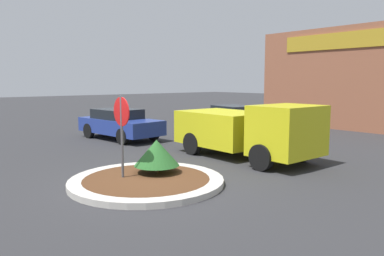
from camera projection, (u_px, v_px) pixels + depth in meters
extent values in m
plane|color=#2D2D30|center=(147.00, 184.00, 10.05)|extent=(120.00, 120.00, 0.00)
cylinder|color=#BCB7AD|center=(147.00, 181.00, 10.04)|extent=(4.14, 4.14, 0.16)
cylinder|color=#4C2D19|center=(147.00, 181.00, 10.04)|extent=(3.39, 3.39, 0.16)
cylinder|color=#4C4C51|center=(122.00, 140.00, 10.01)|extent=(0.07, 0.07, 2.35)
cylinder|color=#B71414|center=(121.00, 112.00, 9.91)|extent=(0.78, 0.03, 0.78)
cylinder|color=brown|center=(157.00, 169.00, 10.64)|extent=(0.08, 0.08, 0.21)
cone|color=#235623|center=(157.00, 153.00, 10.58)|extent=(1.29, 1.29, 0.74)
cube|color=gold|center=(287.00, 131.00, 11.92)|extent=(1.73, 2.17, 1.61)
cube|color=gold|center=(223.00, 128.00, 14.15)|extent=(3.23, 2.30, 1.23)
cube|color=black|center=(304.00, 123.00, 11.43)|extent=(0.06, 1.93, 0.56)
cylinder|color=black|center=(301.00, 150.00, 12.80)|extent=(0.83, 0.26, 0.83)
cylinder|color=black|center=(261.00, 158.00, 11.48)|extent=(0.83, 0.26, 0.83)
cylinder|color=black|center=(232.00, 138.00, 15.34)|extent=(0.83, 0.26, 0.83)
cylinder|color=black|center=(192.00, 144.00, 14.01)|extent=(0.83, 0.26, 0.83)
cube|color=#93563D|center=(375.00, 79.00, 22.34)|extent=(11.81, 6.00, 5.77)
cube|color=#B28E23|center=(352.00, 40.00, 20.14)|extent=(8.27, 0.08, 0.90)
cube|color=silver|center=(236.00, 121.00, 20.42)|extent=(4.62, 2.39, 0.60)
cube|color=black|center=(233.00, 110.00, 20.53)|extent=(2.31, 1.87, 0.53)
cylinder|color=black|center=(265.00, 127.00, 19.75)|extent=(0.68, 0.29, 0.66)
cylinder|color=black|center=(240.00, 129.00, 18.86)|extent=(0.68, 0.29, 0.66)
cylinder|color=black|center=(232.00, 122.00, 22.04)|extent=(0.68, 0.29, 0.66)
cylinder|color=black|center=(209.00, 124.00, 21.15)|extent=(0.68, 0.29, 0.66)
cube|color=navy|center=(120.00, 126.00, 17.72)|extent=(4.62, 2.33, 0.67)
cube|color=black|center=(117.00, 114.00, 17.81)|extent=(2.29, 1.87, 0.45)
cylinder|color=black|center=(153.00, 133.00, 17.43)|extent=(0.73, 0.28, 0.71)
cylinder|color=black|center=(123.00, 137.00, 16.19)|extent=(0.73, 0.28, 0.71)
cylinder|color=black|center=(119.00, 128.00, 19.33)|extent=(0.73, 0.28, 0.71)
cylinder|color=black|center=(89.00, 131.00, 18.09)|extent=(0.73, 0.28, 0.71)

